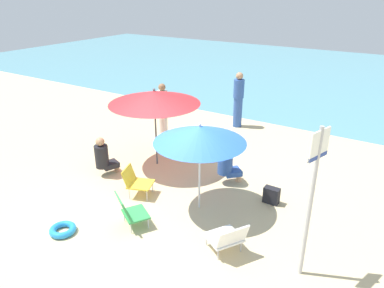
{
  "coord_description": "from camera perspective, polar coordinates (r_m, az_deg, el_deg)",
  "views": [
    {
      "loc": [
        3.92,
        -4.98,
        4.01
      ],
      "look_at": [
        -0.12,
        1.45,
        0.7
      ],
      "focal_mm": 33.76,
      "sensor_mm": 36.0,
      "label": 1
    }
  ],
  "objects": [
    {
      "name": "ground_plane",
      "position": [
        7.5,
        -5.17,
        -8.88
      ],
      "size": [
        40.0,
        40.0,
        0.0
      ],
      "primitive_type": "plane",
      "color": "#D3BC8C"
    },
    {
      "name": "sea_water",
      "position": [
        19.35,
        20.07,
        10.19
      ],
      "size": [
        40.0,
        16.0,
        0.01
      ],
      "primitive_type": "cube",
      "color": "#5693A3",
      "rests_on": "ground_plane"
    },
    {
      "name": "umbrella_blue",
      "position": [
        6.54,
        1.25,
        1.57
      ],
      "size": [
        1.72,
        1.72,
        1.79
      ],
      "color": "silver",
      "rests_on": "ground_plane"
    },
    {
      "name": "umbrella_red",
      "position": [
        8.36,
        -5.97,
        7.35
      ],
      "size": [
        2.13,
        2.13,
        1.91
      ],
      "color": "#4C4C51",
      "rests_on": "ground_plane"
    },
    {
      "name": "beach_chair_a",
      "position": [
        6.05,
        5.6,
        -14.47
      ],
      "size": [
        0.77,
        0.76,
        0.59
      ],
      "rotation": [
        0.0,
        0.0,
        2.59
      ],
      "color": "white",
      "rests_on": "ground_plane"
    },
    {
      "name": "beach_chair_b",
      "position": [
        6.66,
        -9.85,
        -10.29
      ],
      "size": [
        0.69,
        0.69,
        0.67
      ],
      "rotation": [
        0.0,
        0.0,
        1.02
      ],
      "color": "#33934C",
      "rests_on": "ground_plane"
    },
    {
      "name": "beach_chair_c",
      "position": [
        7.59,
        -8.86,
        -5.76
      ],
      "size": [
        0.68,
        0.63,
        0.61
      ],
      "rotation": [
        0.0,
        0.0,
        0.34
      ],
      "color": "gold",
      "rests_on": "ground_plane"
    },
    {
      "name": "person_a",
      "position": [
        7.91,
        5.57,
        -2.97
      ],
      "size": [
        0.53,
        0.54,
        0.99
      ],
      "rotation": [
        0.0,
        0.0,
        0.83
      ],
      "color": "#2D519E",
      "rests_on": "ground_plane"
    },
    {
      "name": "person_b",
      "position": [
        10.06,
        -4.64,
        5.05
      ],
      "size": [
        0.29,
        0.29,
        1.64
      ],
      "rotation": [
        0.0,
        0.0,
        4.84
      ],
      "color": "silver",
      "rests_on": "ground_plane"
    },
    {
      "name": "person_c",
      "position": [
        11.16,
        7.32,
        6.96
      ],
      "size": [
        0.32,
        0.32,
        1.7
      ],
      "rotation": [
        0.0,
        0.0,
        1.71
      ],
      "color": "#2D519E",
      "rests_on": "ground_plane"
    },
    {
      "name": "person_d",
      "position": [
        8.46,
        -13.77,
        -1.98
      ],
      "size": [
        0.42,
        0.54,
        0.95
      ],
      "rotation": [
        0.0,
        0.0,
        1.21
      ],
      "color": "black",
      "rests_on": "ground_plane"
    },
    {
      "name": "warning_sign",
      "position": [
        5.21,
        18.59,
        -6.29
      ],
      "size": [
        0.15,
        0.41,
        2.4
      ],
      "rotation": [
        0.0,
        0.0,
        -0.3
      ],
      "color": "#ADADB2",
      "rests_on": "ground_plane"
    },
    {
      "name": "swim_ring",
      "position": [
        6.97,
        -19.74,
        -12.62
      ],
      "size": [
        0.47,
        0.47,
        0.12
      ],
      "primitive_type": "torus",
      "color": "#238CD8",
      "rests_on": "ground_plane"
    },
    {
      "name": "beach_bag",
      "position": [
        7.49,
        12.44,
        -7.93
      ],
      "size": [
        0.31,
        0.17,
        0.34
      ],
      "primitive_type": "cube",
      "rotation": [
        0.0,
        0.0,
        6.27
      ],
      "color": "black",
      "rests_on": "ground_plane"
    }
  ]
}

